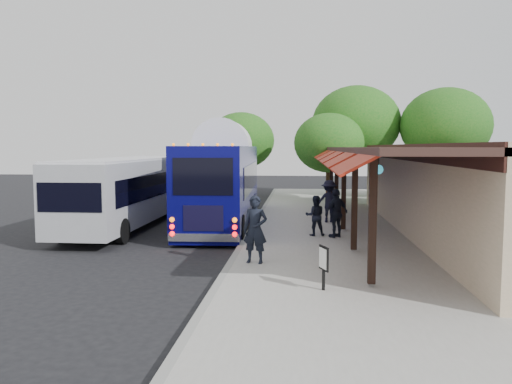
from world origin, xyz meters
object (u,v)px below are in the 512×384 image
at_px(city_bus, 129,189).
at_px(sign_board, 324,260).
at_px(coach_bus, 223,179).
at_px(ped_b, 315,216).
at_px(ped_a, 255,229).
at_px(ped_c, 336,213).
at_px(ped_d, 329,201).

relative_size(city_bus, sign_board, 10.75).
relative_size(coach_bus, ped_b, 7.82).
xyz_separation_m(coach_bus, ped_b, (4.08, -3.65, -1.12)).
bearing_deg(ped_a, ped_b, 78.77).
xyz_separation_m(ped_b, ped_c, (0.77, -0.29, 0.15)).
distance_m(ped_b, ped_c, 0.84).
xyz_separation_m(coach_bus, ped_a, (2.23, -8.30, -0.90)).
relative_size(ped_c, ped_d, 0.97).
distance_m(ped_d, sign_board, 10.77).
relative_size(city_bus, ped_b, 7.35).
xyz_separation_m(ped_a, ped_b, (1.85, 4.64, -0.22)).
bearing_deg(coach_bus, ped_c, -41.36).
bearing_deg(ped_b, coach_bus, -47.98).
xyz_separation_m(ped_a, ped_c, (2.62, 4.35, -0.07)).
bearing_deg(ped_b, ped_a, 62.16).
bearing_deg(ped_c, ped_d, -128.29).
relative_size(ped_b, sign_board, 1.46).
bearing_deg(ped_d, sign_board, 86.34).
bearing_deg(coach_bus, ped_b, -44.09).
distance_m(ped_c, ped_d, 3.78).
xyz_separation_m(ped_a, ped_d, (2.57, 8.13, -0.04)).
xyz_separation_m(city_bus, sign_board, (8.06, -9.67, -0.81)).
distance_m(coach_bus, ped_b, 5.59).
xyz_separation_m(coach_bus, city_bus, (-4.00, -1.24, -0.37)).
bearing_deg(ped_b, sign_board, 83.82).
bearing_deg(ped_b, ped_c, 153.04).
distance_m(ped_a, sign_board, 3.21).
distance_m(ped_b, sign_board, 7.26).
distance_m(coach_bus, ped_c, 6.33).
bearing_deg(ped_a, city_bus, 141.89).
height_order(ped_a, ped_c, ped_a).
height_order(ped_c, ped_d, ped_d).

